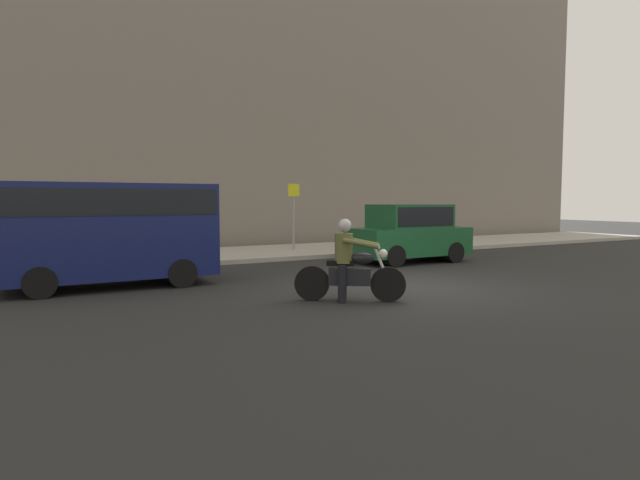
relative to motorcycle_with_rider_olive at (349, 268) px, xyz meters
name	(u,v)px	position (x,y,z in m)	size (l,w,h in m)	color
ground_plane	(402,287)	(1.95, 0.87, -0.65)	(80.00, 80.00, 0.00)	#242424
sidewalk_slab	(260,253)	(1.95, 8.87, -0.58)	(40.00, 4.40, 0.14)	#A8A399
building_facade	(225,67)	(1.95, 12.27, 6.58)	(40.00, 1.40, 14.46)	slate
motorcycle_with_rider_olive	(349,268)	(0.00, 0.00, 0.00)	(1.81, 1.31, 1.58)	black
parked_hatchback_forest_green	(409,232)	(5.11, 4.51, 0.28)	(3.70, 1.76, 1.80)	#164C28
parked_van_navy	(108,228)	(-3.74, 4.06, 0.68)	(4.50, 1.96, 2.29)	#11194C
street_sign_post	(293,209)	(3.17, 8.64, 0.95)	(0.44, 0.08, 2.40)	gray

